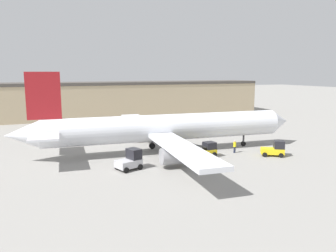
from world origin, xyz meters
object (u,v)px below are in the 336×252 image
at_px(baggage_tug, 275,149).
at_px(ground_crew_worker, 235,146).
at_px(belt_loader_truck, 205,150).
at_px(airplane, 161,128).
at_px(pushback_tug, 130,160).

bearing_deg(baggage_tug, ground_crew_worker, 170.13).
xyz_separation_m(baggage_tug, belt_loader_truck, (-9.04, 3.06, 0.02)).
bearing_deg(ground_crew_worker, airplane, 150.72).
bearing_deg(belt_loader_truck, baggage_tug, -23.97).
bearing_deg(belt_loader_truck, ground_crew_worker, 1.31).
bearing_deg(airplane, baggage_tug, -25.96).
distance_m(airplane, pushback_tug, 9.33).
bearing_deg(belt_loader_truck, airplane, 125.72).
bearing_deg(pushback_tug, ground_crew_worker, -11.58).
xyz_separation_m(ground_crew_worker, belt_loader_truck, (-5.08, -0.59, 0.03)).
height_order(ground_crew_worker, belt_loader_truck, belt_loader_truck).
height_order(ground_crew_worker, pushback_tug, pushback_tug).
distance_m(ground_crew_worker, pushback_tug, 15.97).
relative_size(airplane, ground_crew_worker, 23.05).
distance_m(ground_crew_worker, baggage_tug, 5.38).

